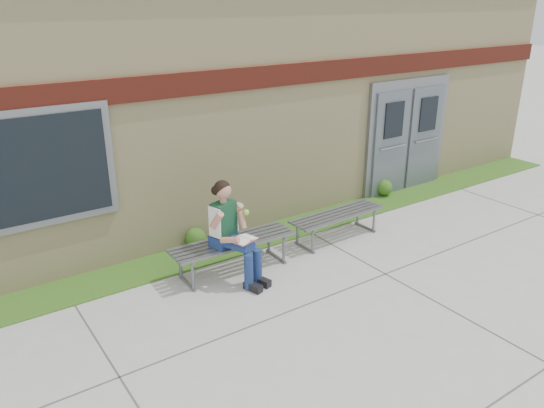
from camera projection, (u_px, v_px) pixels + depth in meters
ground at (359, 311)px, 6.86m from camera, size 80.00×80.00×0.00m
grass_strip at (251, 240)px, 8.85m from camera, size 16.00×0.80×0.02m
school_building at (160, 87)px, 10.69m from camera, size 16.20×6.22×4.20m
bench_left at (233, 247)px, 7.74m from camera, size 1.89×0.57×0.49m
bench_right at (337, 219)px, 8.81m from camera, size 1.74×0.53×0.45m
girl at (232, 230)px, 7.37m from camera, size 0.63×0.92×1.47m
shrub_mid at (196, 238)px, 8.51m from camera, size 0.33×0.33×0.33m
shrub_east at (384, 188)px, 10.75m from camera, size 0.33×0.33×0.33m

